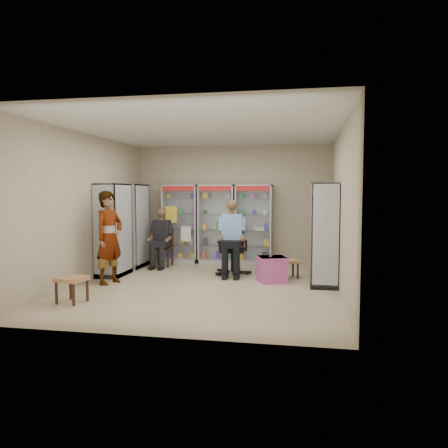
% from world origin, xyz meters
% --- Properties ---
extents(floor, '(6.00, 6.00, 0.00)m').
position_xyz_m(floor, '(0.00, 0.00, 0.00)').
color(floor, tan).
rests_on(floor, ground).
extents(room_shell, '(5.02, 6.02, 3.01)m').
position_xyz_m(room_shell, '(0.00, 0.00, 1.97)').
color(room_shell, tan).
rests_on(room_shell, ground).
extents(cabinet_back_left, '(0.90, 0.50, 2.00)m').
position_xyz_m(cabinet_back_left, '(-1.30, 2.73, 1.00)').
color(cabinet_back_left, silver).
rests_on(cabinet_back_left, floor).
extents(cabinet_back_mid, '(0.90, 0.50, 2.00)m').
position_xyz_m(cabinet_back_mid, '(-0.35, 2.73, 1.00)').
color(cabinet_back_mid, '#B9BCC1').
rests_on(cabinet_back_mid, floor).
extents(cabinet_back_right, '(0.90, 0.50, 2.00)m').
position_xyz_m(cabinet_back_right, '(0.60, 2.73, 1.00)').
color(cabinet_back_right, '#A1A4A8').
rests_on(cabinet_back_right, floor).
extents(cabinet_right_far, '(0.90, 0.50, 2.00)m').
position_xyz_m(cabinet_right_far, '(2.23, 1.60, 1.00)').
color(cabinet_right_far, '#A6A9AD').
rests_on(cabinet_right_far, floor).
extents(cabinet_right_near, '(0.90, 0.50, 2.00)m').
position_xyz_m(cabinet_right_near, '(2.23, 0.50, 1.00)').
color(cabinet_right_near, '#B1B5B9').
rests_on(cabinet_right_near, floor).
extents(cabinet_left_far, '(0.90, 0.50, 2.00)m').
position_xyz_m(cabinet_left_far, '(-2.23, 1.80, 1.00)').
color(cabinet_left_far, '#B7B9BF').
rests_on(cabinet_left_far, floor).
extents(cabinet_left_near, '(0.90, 0.50, 2.00)m').
position_xyz_m(cabinet_left_near, '(-2.23, 0.70, 1.00)').
color(cabinet_left_near, silver).
rests_on(cabinet_left_near, floor).
extents(wooden_chair, '(0.42, 0.42, 0.94)m').
position_xyz_m(wooden_chair, '(-1.55, 2.00, 0.47)').
color(wooden_chair, black).
rests_on(wooden_chair, floor).
extents(seated_customer, '(0.44, 0.60, 1.34)m').
position_xyz_m(seated_customer, '(-1.55, 1.95, 0.67)').
color(seated_customer, black).
rests_on(seated_customer, floor).
extents(office_chair, '(0.73, 0.73, 1.22)m').
position_xyz_m(office_chair, '(0.30, 1.28, 0.61)').
color(office_chair, black).
rests_on(office_chair, floor).
extents(seated_shopkeeper, '(0.58, 0.76, 1.55)m').
position_xyz_m(seated_shopkeeper, '(0.30, 1.23, 0.77)').
color(seated_shopkeeper, '#6588C8').
rests_on(seated_shopkeeper, floor).
extents(pink_trunk, '(0.67, 0.66, 0.51)m').
position_xyz_m(pink_trunk, '(1.21, 0.67, 0.26)').
color(pink_trunk, '#A44187').
rests_on(pink_trunk, floor).
extents(tea_glass, '(0.07, 0.07, 0.10)m').
position_xyz_m(tea_glass, '(1.19, 0.64, 0.56)').
color(tea_glass, '#5E1908').
rests_on(tea_glass, pink_trunk).
extents(woven_stool_a, '(0.49, 0.49, 0.38)m').
position_xyz_m(woven_stool_a, '(1.53, 1.14, 0.19)').
color(woven_stool_a, olive).
rests_on(woven_stool_a, floor).
extents(woven_stool_b, '(0.49, 0.49, 0.43)m').
position_xyz_m(woven_stool_b, '(-1.90, -1.63, 0.21)').
color(woven_stool_b, olive).
rests_on(woven_stool_b, floor).
extents(standing_man, '(0.63, 0.78, 1.84)m').
position_xyz_m(standing_man, '(-1.95, -0.10, 0.92)').
color(standing_man, gray).
rests_on(standing_man, floor).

